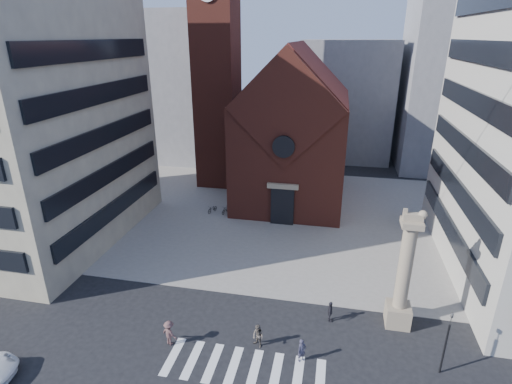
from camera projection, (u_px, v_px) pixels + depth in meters
ground at (246, 333)px, 26.82m from camera, size 120.00×120.00×0.00m
piazza at (285, 216)px, 44.12m from camera, size 46.00×30.00×0.05m
zebra_crossing at (244, 368)px, 23.98m from camera, size 10.20×3.20×0.01m
church at (293, 133)px, 46.70m from camera, size 12.00×16.65×18.00m
campanile at (216, 61)px, 48.43m from camera, size 5.50×5.50×31.20m
building_left at (9, 103)px, 35.66m from camera, size 18.00×20.00×26.00m
bg_block_left at (179, 87)px, 62.98m from camera, size 16.00×14.00×22.00m
bg_block_mid at (346, 100)px, 63.39m from camera, size 14.00×12.00×18.00m
bg_block_right at (463, 85)px, 56.56m from camera, size 16.00×14.00×24.00m
lion_column at (403, 281)px, 26.41m from camera, size 1.63×1.60×8.68m
traffic_light at (446, 342)px, 22.82m from camera, size 0.13×0.16×4.30m
pedestrian_0 at (302, 350)px, 24.24m from camera, size 0.67×0.65×1.55m
pedestrian_1 at (258, 336)px, 25.37m from camera, size 0.98×0.93×1.60m
pedestrian_2 at (330, 312)px, 27.64m from camera, size 0.39×0.92×1.56m
pedestrian_3 at (169, 333)px, 25.54m from camera, size 1.28×1.00×1.74m
scooter_0 at (212, 209)px, 44.79m from camera, size 1.07×1.63×0.81m
scooter_1 at (226, 210)px, 44.48m from camera, size 0.94×1.55×0.90m
scooter_2 at (240, 211)px, 44.20m from camera, size 1.07×1.63×0.81m
scooter_3 at (254, 212)px, 43.89m from camera, size 0.94×1.55×0.90m
scooter_4 at (268, 213)px, 43.61m from camera, size 1.07×1.63×0.81m
scooter_5 at (282, 214)px, 43.30m from camera, size 0.94×1.55×0.90m
scooter_6 at (296, 216)px, 43.02m from camera, size 1.07×1.63×0.81m
scooter_7 at (311, 217)px, 42.71m from camera, size 0.94×1.55×0.90m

